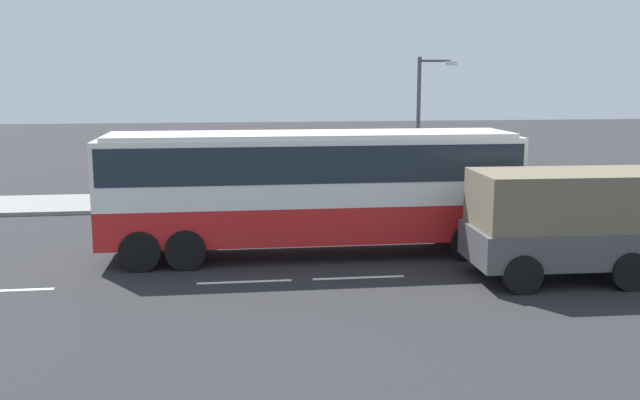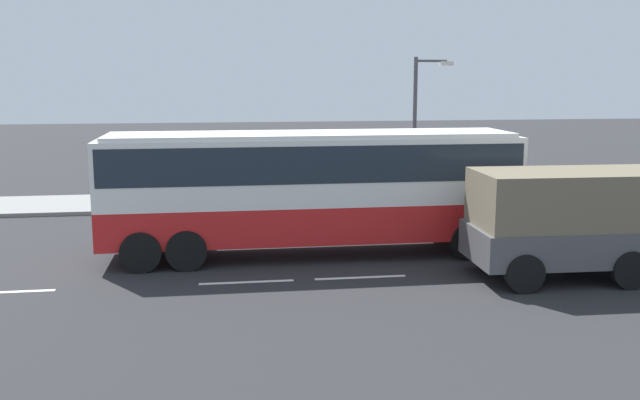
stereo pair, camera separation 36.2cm
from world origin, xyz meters
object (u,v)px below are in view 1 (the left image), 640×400
at_px(cargo_truck, 613,219).
at_px(pedestrian_near_curb, 337,177).
at_px(coach_bus, 311,180).
at_px(street_lamp, 423,119).
at_px(pedestrian_at_crossing, 501,172).

xyz_separation_m(cargo_truck, pedestrian_near_curb, (-5.52, 10.98, -0.36)).
relative_size(coach_bus, cargo_truck, 1.55).
distance_m(coach_bus, street_lamp, 9.18).
xyz_separation_m(cargo_truck, pedestrian_at_crossing, (1.74, 12.10, -0.44)).
relative_size(coach_bus, street_lamp, 2.08).
distance_m(pedestrian_near_curb, street_lamp, 4.11).
distance_m(coach_bus, pedestrian_at_crossing, 12.74).
relative_size(pedestrian_near_curb, street_lamp, 0.31).
height_order(pedestrian_near_curb, street_lamp, street_lamp).
bearing_deg(pedestrian_at_crossing, cargo_truck, 111.55).
height_order(coach_bus, pedestrian_at_crossing, coach_bus).
xyz_separation_m(pedestrian_near_curb, pedestrian_at_crossing, (7.26, 1.11, -0.08)).
relative_size(pedestrian_near_curb, pedestrian_at_crossing, 1.07).
xyz_separation_m(coach_bus, street_lamp, (5.30, 7.39, 1.28)).
height_order(coach_bus, cargo_truck, coach_bus).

